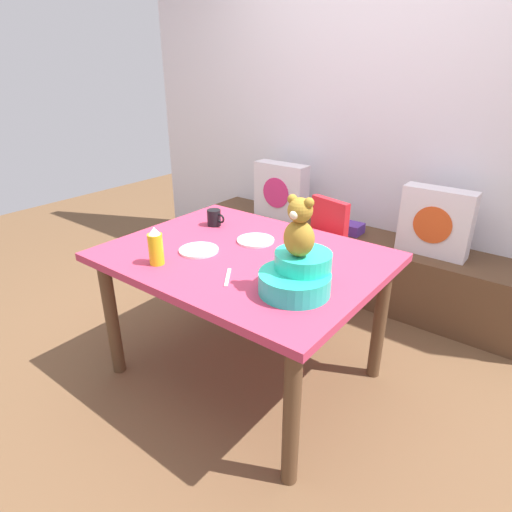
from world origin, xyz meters
The scene contains 16 objects.
ground_plane centered at (0.00, 0.00, 0.00)m, with size 8.00×8.00×0.00m, color brown.
back_wall centered at (0.00, 1.54, 1.30)m, with size 4.40×0.10×2.60m, color silver.
window_bench centered at (0.00, 1.27, 0.23)m, with size 2.60×0.44×0.46m, color brown.
pillow_floral_left centered at (-0.63, 1.25, 0.68)m, with size 0.44×0.15×0.44m.
pillow_floral_right centered at (0.58, 1.25, 0.68)m, with size 0.44×0.15×0.44m.
book_stack centered at (-0.03, 1.27, 0.50)m, with size 0.20×0.14×0.08m, color #5C35A3.
dining_table centered at (0.00, 0.00, 0.65)m, with size 1.35×1.04×0.74m.
highchair centered at (-0.06, 0.83, 0.52)m, with size 0.40×0.50×0.79m.
infant_seat_teal centered at (0.42, -0.16, 0.81)m, with size 0.30×0.33×0.16m.
teddy_bear centered at (0.42, -0.16, 1.02)m, with size 0.13×0.12×0.25m.
ketchup_bottle centered at (-0.25, -0.35, 0.83)m, with size 0.07×0.07×0.18m.
coffee_mug centered at (-0.39, 0.21, 0.79)m, with size 0.12×0.08×0.09m.
dinner_plate_near centered at (-0.20, -0.12, 0.75)m, with size 0.20×0.20×0.01m, color white.
dinner_plate_far centered at (-0.05, 0.16, 0.75)m, with size 0.20×0.20×0.01m, color white.
cell_phone centered at (0.17, 0.30, 0.74)m, with size 0.07×0.14×0.01m, color black.
table_fork centered at (0.11, -0.25, 0.74)m, with size 0.02×0.17×0.01m, color silver.
Camera 1 is at (1.25, -1.52, 1.61)m, focal length 30.15 mm.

